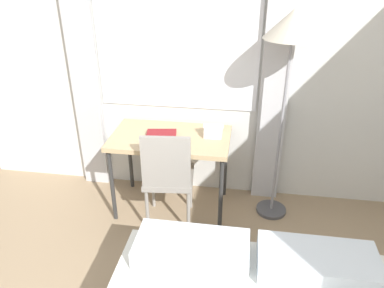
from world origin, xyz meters
name	(u,v)px	position (x,y,z in m)	size (l,w,h in m)	color
wall_back_with_window	(221,52)	(-0.06, 2.77, 1.35)	(4.81, 0.13, 2.70)	silver
desk	(171,143)	(-0.44, 2.40, 0.66)	(1.00, 0.59, 0.72)	tan
desk_chair	(168,174)	(-0.41, 2.15, 0.51)	(0.44, 0.44, 0.90)	gray
standing_lamp	(292,38)	(0.47, 2.46, 1.55)	(0.42, 0.42, 1.76)	#4C4C51
telephone	(213,131)	(-0.08, 2.46, 0.77)	(0.17, 0.13, 0.10)	white
book	(161,135)	(-0.51, 2.39, 0.74)	(0.27, 0.23, 0.02)	maroon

